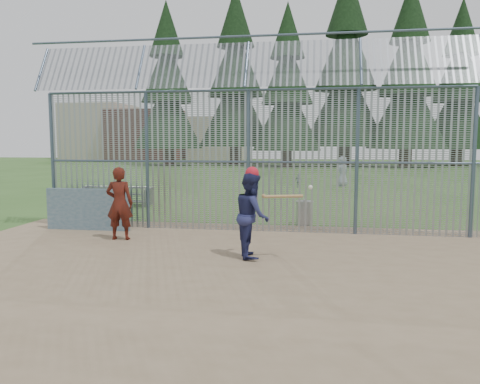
% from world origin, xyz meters
% --- Properties ---
extents(ground, '(120.00, 120.00, 0.00)m').
position_xyz_m(ground, '(0.00, 0.00, 0.00)').
color(ground, '#2D511E').
rests_on(ground, ground).
extents(dirt_infield, '(14.00, 10.00, 0.02)m').
position_xyz_m(dirt_infield, '(0.00, -0.50, 0.01)').
color(dirt_infield, '#756047').
rests_on(dirt_infield, ground).
extents(dugout_wall, '(2.50, 0.12, 1.20)m').
position_xyz_m(dugout_wall, '(-4.60, 2.90, 0.62)').
color(dugout_wall, '#38566B').
rests_on(dugout_wall, dirt_infield).
extents(batter, '(0.91, 1.06, 1.88)m').
position_xyz_m(batter, '(0.51, 0.48, 0.96)').
color(batter, navy).
rests_on(batter, dirt_infield).
extents(onlooker, '(0.75, 0.54, 1.91)m').
position_xyz_m(onlooker, '(-3.14, 1.79, 0.97)').
color(onlooker, maroon).
rests_on(onlooker, dirt_infield).
extents(bg_kid_standing, '(0.99, 0.99, 1.73)m').
position_xyz_m(bg_kid_standing, '(3.46, 17.67, 0.87)').
color(bg_kid_standing, gray).
rests_on(bg_kid_standing, ground).
extents(bg_kid_seated, '(0.50, 0.42, 0.80)m').
position_xyz_m(bg_kid_seated, '(1.01, 16.53, 0.40)').
color(bg_kid_seated, gray).
rests_on(bg_kid_seated, ground).
extents(batting_gear, '(1.46, 0.46, 0.67)m').
position_xyz_m(batting_gear, '(0.62, 0.45, 1.81)').
color(batting_gear, red).
rests_on(batting_gear, ground).
extents(trash_can, '(0.56, 0.56, 0.82)m').
position_xyz_m(trash_can, '(1.57, 4.77, 0.38)').
color(trash_can, gray).
rests_on(trash_can, ground).
extents(bleacher, '(3.00, 0.95, 0.72)m').
position_xyz_m(bleacher, '(-6.10, 8.19, 0.41)').
color(bleacher, slate).
rests_on(bleacher, ground).
extents(backstop_fence, '(20.09, 0.81, 5.30)m').
position_xyz_m(backstop_fence, '(1.81, 3.43, 2.36)').
color(backstop_fence, '#47566B').
rests_on(backstop_fence, ground).
extents(conifer_row, '(38.48, 12.26, 20.20)m').
position_xyz_m(conifer_row, '(1.93, 41.51, 10.83)').
color(conifer_row, '#332319').
rests_on(conifer_row, ground).
extents(distant_buildings, '(26.50, 10.50, 8.00)m').
position_xyz_m(distant_buildings, '(-23.18, 56.49, 3.60)').
color(distant_buildings, brown).
rests_on(distant_buildings, ground).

